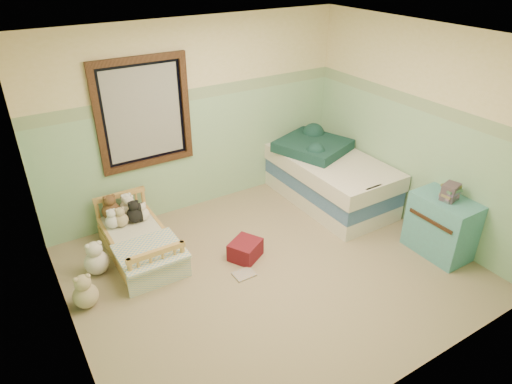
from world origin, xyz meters
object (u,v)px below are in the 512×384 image
plush_floor_tan (86,296)px  twin_bed_frame (326,192)px  toddler_bed_frame (140,249)px  plush_floor_cream (97,262)px  floor_book (244,274)px  dresser (441,226)px  red_pillow (245,250)px

plush_floor_tan → twin_bed_frame: bearing=7.1°
plush_floor_tan → twin_bed_frame: 3.49m
toddler_bed_frame → plush_floor_tan: 0.92m
toddler_bed_frame → plush_floor_cream: (-0.51, -0.06, 0.05)m
twin_bed_frame → floor_book: (-1.87, -0.86, -0.10)m
toddler_bed_frame → plush_floor_tan: size_ratio=5.00×
twin_bed_frame → dresser: bearing=-79.4°
twin_bed_frame → plush_floor_cream: bearing=179.2°
plush_floor_tan → twin_bed_frame: (3.47, 0.43, -0.02)m
plush_floor_cream → red_pillow: size_ratio=0.79×
twin_bed_frame → dresser: 1.73m
plush_floor_cream → dresser: (3.55, -1.73, 0.22)m
toddler_bed_frame → plush_floor_cream: size_ratio=4.71×
plush_floor_tan → dresser: bearing=-18.4°
plush_floor_tan → floor_book: (1.60, -0.43, -0.12)m
red_pillow → plush_floor_tan: bearing=175.0°
dresser → toddler_bed_frame: bearing=149.4°
toddler_bed_frame → plush_floor_cream: bearing=-172.8°
twin_bed_frame → red_pillow: (-1.69, -0.58, -0.00)m
dresser → red_pillow: (-2.00, 1.10, -0.25)m
plush_floor_cream → dresser: size_ratio=0.38×
twin_bed_frame → floor_book: bearing=-155.3°
floor_book → plush_floor_tan: bearing=164.6°
dresser → floor_book: dresser is taller
toddler_bed_frame → floor_book: 1.29m
twin_bed_frame → red_pillow: size_ratio=5.64×
plush_floor_cream → twin_bed_frame: bearing=-0.8°
dresser → red_pillow: size_ratio=2.08×
plush_floor_tan → floor_book: size_ratio=1.11×
toddler_bed_frame → twin_bed_frame: bearing=-2.3°
plush_floor_cream → twin_bed_frame: size_ratio=0.14×
twin_bed_frame → red_pillow: 1.79m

